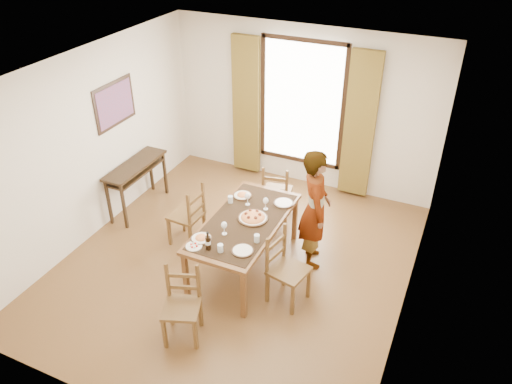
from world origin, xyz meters
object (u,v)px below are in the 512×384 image
at_px(dining_table, 244,225).
at_px(man, 315,209).
at_px(console_table, 136,171).
at_px(pasta_platter, 253,216).

bearing_deg(dining_table, man, 32.05).
height_order(console_table, dining_table, console_table).
xyz_separation_m(dining_table, man, (0.79, 0.50, 0.16)).
bearing_deg(console_table, man, -2.15).
distance_m(man, pasta_platter, 0.82).
bearing_deg(dining_table, pasta_platter, 43.30).
bearing_deg(man, pasta_platter, 96.88).
xyz_separation_m(man, pasta_platter, (-0.71, -0.41, -0.05)).
relative_size(man, pasta_platter, 4.26).
relative_size(dining_table, man, 1.08).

